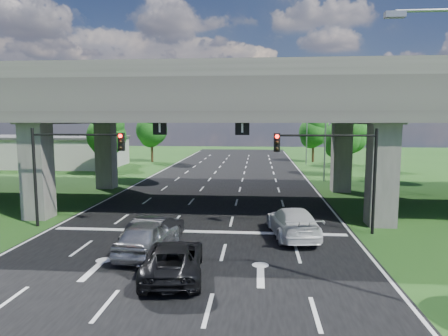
# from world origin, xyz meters

# --- Properties ---
(ground) EXTENTS (160.00, 160.00, 0.00)m
(ground) POSITION_xyz_m (0.00, 0.00, 0.00)
(ground) COLOR #204A17
(ground) RESTS_ON ground
(road) EXTENTS (18.00, 120.00, 0.03)m
(road) POSITION_xyz_m (0.00, 10.00, 0.01)
(road) COLOR black
(road) RESTS_ON ground
(overpass) EXTENTS (80.00, 15.00, 10.00)m
(overpass) POSITION_xyz_m (0.00, 12.00, 7.92)
(overpass) COLOR #33302E
(overpass) RESTS_ON ground
(warehouse) EXTENTS (20.00, 10.00, 4.00)m
(warehouse) POSITION_xyz_m (-26.00, 35.00, 2.00)
(warehouse) COLOR #9E9E99
(warehouse) RESTS_ON ground
(signal_right) EXTENTS (5.76, 0.54, 6.00)m
(signal_right) POSITION_xyz_m (7.82, 3.94, 4.19)
(signal_right) COLOR black
(signal_right) RESTS_ON ground
(signal_left) EXTENTS (5.76, 0.54, 6.00)m
(signal_left) POSITION_xyz_m (-7.82, 3.94, 4.19)
(signal_left) COLOR black
(signal_left) RESTS_ON ground
(streetlight_far) EXTENTS (3.38, 0.25, 10.00)m
(streetlight_far) POSITION_xyz_m (10.10, 24.00, 5.85)
(streetlight_far) COLOR gray
(streetlight_far) RESTS_ON ground
(streetlight_beyond) EXTENTS (3.38, 0.25, 10.00)m
(streetlight_beyond) POSITION_xyz_m (10.10, 40.00, 5.85)
(streetlight_beyond) COLOR gray
(streetlight_beyond) RESTS_ON ground
(tree_left_near) EXTENTS (4.50, 4.50, 7.80)m
(tree_left_near) POSITION_xyz_m (-13.95, 26.00, 4.82)
(tree_left_near) COLOR black
(tree_left_near) RESTS_ON ground
(tree_left_mid) EXTENTS (3.91, 3.90, 6.76)m
(tree_left_mid) POSITION_xyz_m (-16.95, 34.00, 4.17)
(tree_left_mid) COLOR black
(tree_left_mid) RESTS_ON ground
(tree_left_far) EXTENTS (4.80, 4.80, 8.32)m
(tree_left_far) POSITION_xyz_m (-12.95, 42.00, 5.14)
(tree_left_far) COLOR black
(tree_left_far) RESTS_ON ground
(tree_right_near) EXTENTS (4.20, 4.20, 7.28)m
(tree_right_near) POSITION_xyz_m (13.05, 28.00, 4.50)
(tree_right_near) COLOR black
(tree_right_near) RESTS_ON ground
(tree_right_mid) EXTENTS (3.91, 3.90, 6.76)m
(tree_right_mid) POSITION_xyz_m (16.05, 36.00, 4.17)
(tree_right_mid) COLOR black
(tree_right_mid) RESTS_ON ground
(tree_right_far) EXTENTS (4.50, 4.50, 7.80)m
(tree_right_far) POSITION_xyz_m (12.05, 44.00, 4.82)
(tree_right_far) COLOR black
(tree_right_far) RESTS_ON ground
(car_silver) EXTENTS (2.48, 5.11, 1.68)m
(car_silver) POSITION_xyz_m (-1.80, -0.51, 0.87)
(car_silver) COLOR #A6A8AE
(car_silver) RESTS_ON road
(car_dark) EXTENTS (2.29, 4.93, 1.56)m
(car_dark) POSITION_xyz_m (-1.80, 0.70, 0.81)
(car_dark) COLOR black
(car_dark) RESTS_ON road
(car_white) EXTENTS (2.99, 5.80, 1.61)m
(car_white) POSITION_xyz_m (5.40, 3.00, 0.83)
(car_white) COLOR silver
(car_white) RESTS_ON road
(car_trailing) EXTENTS (2.97, 5.35, 1.42)m
(car_trailing) POSITION_xyz_m (-0.00, -3.16, 0.74)
(car_trailing) COLOR black
(car_trailing) RESTS_ON road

